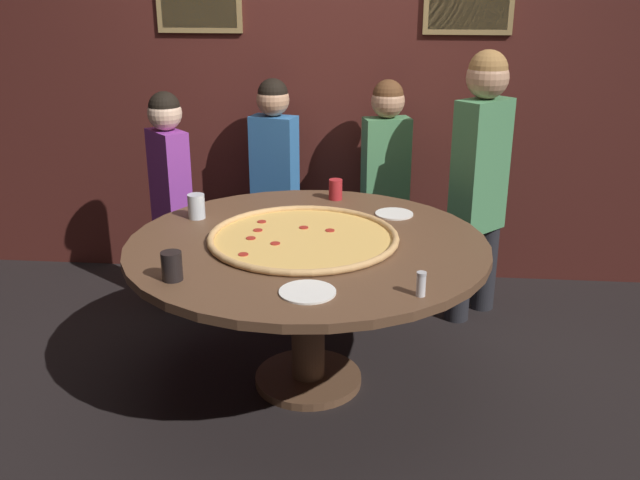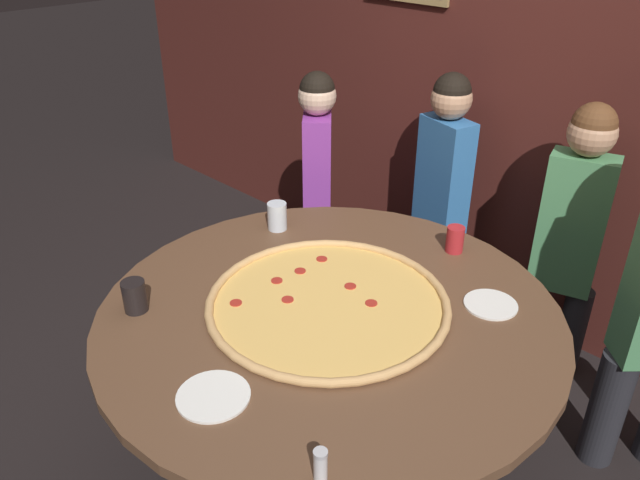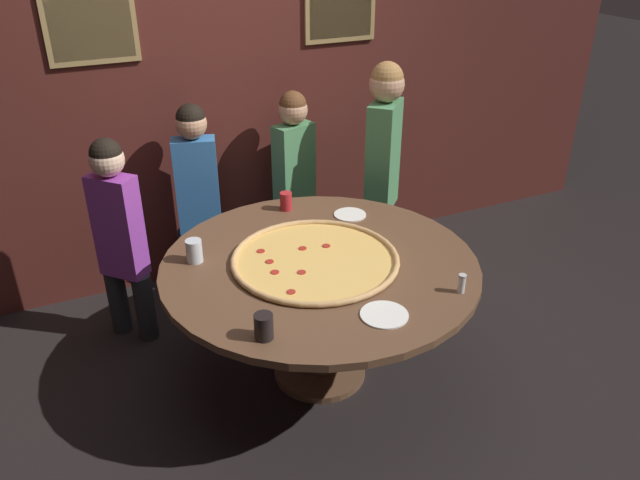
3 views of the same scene
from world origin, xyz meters
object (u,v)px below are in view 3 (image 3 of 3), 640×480
(drink_cup_centre_back, at_px, (264,326))
(white_plate_far_back, at_px, (350,215))
(white_plate_beside_cup, at_px, (384,315))
(diner_side_left, at_px, (198,190))
(drink_cup_near_right, at_px, (194,251))
(diner_far_right, at_px, (119,230))
(diner_far_left, at_px, (383,160))
(condiment_shaker, at_px, (462,283))
(drink_cup_far_right, at_px, (286,201))
(dining_table, at_px, (320,282))
(giant_pizza, at_px, (315,259))
(diner_side_right, at_px, (294,173))

(drink_cup_centre_back, relative_size, white_plate_far_back, 0.61)
(white_plate_beside_cup, distance_m, diner_side_left, 1.78)
(drink_cup_near_right, relative_size, diner_far_right, 0.10)
(drink_cup_centre_back, bearing_deg, white_plate_far_back, 45.69)
(white_plate_far_back, distance_m, diner_far_left, 0.65)
(diner_side_left, distance_m, diner_far_left, 1.24)
(diner_far_left, bearing_deg, condiment_shaker, 29.51)
(drink_cup_near_right, bearing_deg, drink_cup_far_right, 29.62)
(diner_far_right, bearing_deg, drink_cup_far_right, -143.49)
(drink_cup_far_right, distance_m, diner_side_left, 0.66)
(dining_table, xyz_separation_m, white_plate_beside_cup, (0.06, -0.56, 0.13))
(condiment_shaker, bearing_deg, diner_far_left, 74.94)
(drink_cup_centre_back, bearing_deg, drink_cup_far_right, 63.48)
(white_plate_far_back, bearing_deg, giant_pizza, -135.45)
(diner_side_right, bearing_deg, white_plate_beside_cup, 63.85)
(drink_cup_far_right, bearing_deg, white_plate_far_back, -36.74)
(diner_side_left, height_order, diner_far_left, diner_far_left)
(drink_cup_near_right, xyz_separation_m, diner_side_right, (0.93, 0.89, -0.05))
(drink_cup_far_right, bearing_deg, condiment_shaker, -71.28)
(white_plate_far_back, height_order, diner_side_right, diner_side_right)
(diner_side_right, bearing_deg, diner_side_left, -17.13)
(dining_table, height_order, drink_cup_near_right, drink_cup_near_right)
(drink_cup_centre_back, bearing_deg, diner_far_left, 44.61)
(drink_cup_near_right, bearing_deg, white_plate_beside_cup, -52.40)
(white_plate_beside_cup, bearing_deg, drink_cup_near_right, 127.60)
(giant_pizza, bearing_deg, diner_side_left, 104.93)
(white_plate_far_back, xyz_separation_m, diner_far_right, (-1.28, 0.41, -0.02))
(diner_far_right, bearing_deg, condiment_shaker, -178.33)
(drink_cup_far_right, bearing_deg, white_plate_beside_cup, -90.99)
(drink_cup_near_right, distance_m, white_plate_far_back, 1.00)
(dining_table, xyz_separation_m, diner_far_left, (0.87, 0.85, 0.24))
(giant_pizza, height_order, diner_side_right, diner_side_right)
(giant_pizza, xyz_separation_m, drink_cup_near_right, (-0.57, 0.27, 0.05))
(diner_far_right, xyz_separation_m, diner_side_right, (1.24, 0.33, 0.02))
(drink_cup_centre_back, height_order, diner_side_right, diner_side_right)
(drink_cup_near_right, height_order, white_plate_beside_cup, drink_cup_near_right)
(white_plate_beside_cup, relative_size, diner_far_left, 0.15)
(diner_far_right, height_order, diner_far_left, diner_far_left)
(drink_cup_near_right, bearing_deg, giant_pizza, -25.32)
(drink_cup_far_right, relative_size, white_plate_far_back, 0.58)
(dining_table, xyz_separation_m, drink_cup_far_right, (0.08, 0.66, 0.18))
(diner_far_right, bearing_deg, diner_side_left, -102.02)
(white_plate_far_back, height_order, diner_side_left, diner_side_left)
(diner_far_right, distance_m, diner_far_left, 1.76)
(dining_table, relative_size, white_plate_far_back, 8.61)
(drink_cup_near_right, distance_m, diner_side_right, 1.29)
(drink_cup_near_right, relative_size, drink_cup_far_right, 1.11)
(diner_far_left, bearing_deg, white_plate_far_back, -2.96)
(dining_table, relative_size, drink_cup_far_right, 14.97)
(diner_far_right, xyz_separation_m, diner_side_left, (0.56, 0.34, 0.02))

